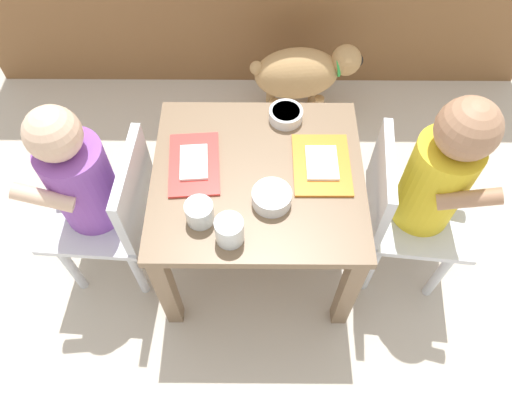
# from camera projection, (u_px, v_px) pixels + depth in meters

# --- Properties ---
(ground_plane) EXTENTS (7.00, 7.00, 0.00)m
(ground_plane) POSITION_uv_depth(u_px,v_px,m) (256.00, 250.00, 1.60)
(ground_plane) COLOR beige
(dining_table) EXTENTS (0.56, 0.52, 0.42)m
(dining_table) POSITION_uv_depth(u_px,v_px,m) (256.00, 191.00, 1.31)
(dining_table) COLOR #7A6047
(dining_table) RESTS_ON ground
(seated_child_left) EXTENTS (0.30, 0.30, 0.68)m
(seated_child_left) POSITION_uv_depth(u_px,v_px,m) (85.00, 184.00, 1.22)
(seated_child_left) COLOR silver
(seated_child_left) RESTS_ON ground
(seated_child_right) EXTENTS (0.31, 0.31, 0.71)m
(seated_child_right) POSITION_uv_depth(u_px,v_px,m) (430.00, 180.00, 1.20)
(seated_child_right) COLOR silver
(seated_child_right) RESTS_ON ground
(dog) EXTENTS (0.41, 0.21, 0.32)m
(dog) POSITION_uv_depth(u_px,v_px,m) (301.00, 73.00, 1.76)
(dog) COLOR tan
(dog) RESTS_ON ground
(food_tray_left) EXTENTS (0.15, 0.22, 0.02)m
(food_tray_left) POSITION_uv_depth(u_px,v_px,m) (192.00, 164.00, 1.25)
(food_tray_left) COLOR red
(food_tray_left) RESTS_ON dining_table
(food_tray_right) EXTENTS (0.15, 0.20, 0.02)m
(food_tray_right) POSITION_uv_depth(u_px,v_px,m) (320.00, 164.00, 1.25)
(food_tray_right) COLOR orange
(food_tray_right) RESTS_ON dining_table
(water_cup_left) EXTENTS (0.07, 0.07, 0.07)m
(water_cup_left) POSITION_uv_depth(u_px,v_px,m) (228.00, 231.00, 1.11)
(water_cup_left) COLOR white
(water_cup_left) RESTS_ON dining_table
(water_cup_right) EXTENTS (0.07, 0.07, 0.06)m
(water_cup_right) POSITION_uv_depth(u_px,v_px,m) (198.00, 213.00, 1.15)
(water_cup_right) COLOR white
(water_cup_right) RESTS_ON dining_table
(veggie_bowl_far) EXTENTS (0.09, 0.09, 0.03)m
(veggie_bowl_far) POSITION_uv_depth(u_px,v_px,m) (284.00, 114.00, 1.33)
(veggie_bowl_far) COLOR white
(veggie_bowl_far) RESTS_ON dining_table
(veggie_bowl_near) EXTENTS (0.10, 0.10, 0.04)m
(veggie_bowl_near) POSITION_uv_depth(u_px,v_px,m) (270.00, 197.00, 1.18)
(veggie_bowl_near) COLOR white
(veggie_bowl_near) RESTS_ON dining_table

